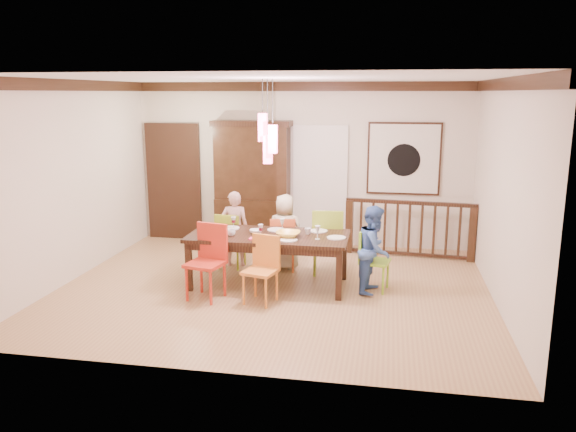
% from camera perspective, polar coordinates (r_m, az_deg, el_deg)
% --- Properties ---
extents(floor, '(6.00, 6.00, 0.00)m').
position_cam_1_polar(floor, '(8.03, -1.51, -7.34)').
color(floor, '#AA7D52').
rests_on(floor, ground).
extents(ceiling, '(6.00, 6.00, 0.00)m').
position_cam_1_polar(ceiling, '(7.56, -1.64, 13.82)').
color(ceiling, white).
rests_on(ceiling, wall_back).
extents(wall_back, '(6.00, 0.00, 6.00)m').
position_cam_1_polar(wall_back, '(10.10, 1.34, 5.22)').
color(wall_back, beige).
rests_on(wall_back, floor).
extents(wall_left, '(0.00, 5.00, 5.00)m').
position_cam_1_polar(wall_left, '(8.78, -21.15, 3.30)').
color(wall_left, beige).
rests_on(wall_left, floor).
extents(wall_right, '(0.00, 5.00, 5.00)m').
position_cam_1_polar(wall_right, '(7.64, 21.05, 2.06)').
color(wall_right, beige).
rests_on(wall_right, floor).
extents(crown_molding, '(6.00, 5.00, 0.16)m').
position_cam_1_polar(crown_molding, '(7.56, -1.63, 13.22)').
color(crown_molding, black).
rests_on(crown_molding, wall_back).
extents(panel_door, '(1.04, 0.07, 2.24)m').
position_cam_1_polar(panel_door, '(10.74, -11.49, 3.26)').
color(panel_door, black).
rests_on(panel_door, wall_back).
extents(white_doorway, '(0.97, 0.05, 2.22)m').
position_cam_1_polar(white_doorway, '(10.07, 3.27, 2.89)').
color(white_doorway, silver).
rests_on(white_doorway, wall_back).
extents(painting, '(1.25, 0.06, 1.25)m').
position_cam_1_polar(painting, '(9.92, 11.69, 5.71)').
color(painting, black).
rests_on(painting, wall_back).
extents(pendant_cluster, '(0.27, 0.21, 1.14)m').
position_cam_1_polar(pendant_cluster, '(7.73, -2.06, 7.90)').
color(pendant_cluster, '#F5496F').
rests_on(pendant_cluster, ceiling).
extents(dining_table, '(2.25, 1.03, 0.75)m').
position_cam_1_polar(dining_table, '(7.98, -1.98, -2.43)').
color(dining_table, black).
rests_on(dining_table, floor).
extents(chair_far_left, '(0.44, 0.44, 0.88)m').
position_cam_1_polar(chair_far_left, '(8.89, -5.77, -2.05)').
color(chair_far_left, '#95B021').
rests_on(chair_far_left, floor).
extents(chair_far_mid, '(0.45, 0.45, 0.85)m').
position_cam_1_polar(chair_far_mid, '(8.69, -0.52, -2.42)').
color(chair_far_mid, '#C84F24').
rests_on(chair_far_mid, floor).
extents(chair_far_right, '(0.51, 0.51, 1.02)m').
position_cam_1_polar(chair_far_right, '(8.54, 4.02, -2.06)').
color(chair_far_right, '#86A528').
rests_on(chair_far_right, floor).
extents(chair_near_left, '(0.54, 0.54, 1.00)m').
position_cam_1_polar(chair_near_left, '(7.55, -8.42, -4.21)').
color(chair_near_left, red).
rests_on(chair_near_left, floor).
extents(chair_near_mid, '(0.49, 0.49, 0.88)m').
position_cam_1_polar(chair_near_mid, '(7.35, -2.84, -5.07)').
color(chair_near_mid, orange).
rests_on(chair_near_mid, floor).
extents(chair_end_right, '(0.45, 0.45, 0.85)m').
position_cam_1_polar(chair_end_right, '(7.91, 8.83, -4.07)').
color(chair_end_right, '#8ACC27').
rests_on(chair_end_right, floor).
extents(china_hutch, '(1.41, 0.46, 2.24)m').
position_cam_1_polar(china_hutch, '(10.11, -3.63, 3.34)').
color(china_hutch, black).
rests_on(china_hutch, floor).
extents(balustrade, '(2.15, 0.28, 0.96)m').
position_cam_1_polar(balustrade, '(9.61, 12.20, -1.19)').
color(balustrade, black).
rests_on(balustrade, floor).
extents(person_far_left, '(0.48, 0.35, 1.21)m').
position_cam_1_polar(person_far_left, '(8.94, -5.43, -1.29)').
color(person_far_left, beige).
rests_on(person_far_left, floor).
extents(person_far_mid, '(0.59, 0.39, 1.19)m').
position_cam_1_polar(person_far_mid, '(8.73, -0.32, -1.63)').
color(person_far_mid, '#BCB08E').
rests_on(person_far_mid, floor).
extents(person_end_right, '(0.56, 0.67, 1.22)m').
position_cam_1_polar(person_end_right, '(7.82, 8.76, -3.36)').
color(person_end_right, '#3F67B3').
rests_on(person_end_right, floor).
extents(serving_bowl, '(0.34, 0.34, 0.08)m').
position_cam_1_polar(serving_bowl, '(7.79, 0.02, -1.88)').
color(serving_bowl, gold).
rests_on(serving_bowl, dining_table).
extents(small_bowl, '(0.19, 0.19, 0.06)m').
position_cam_1_polar(small_bowl, '(8.02, -3.28, -1.58)').
color(small_bowl, white).
rests_on(small_bowl, dining_table).
extents(cup_left, '(0.15, 0.15, 0.09)m').
position_cam_1_polar(cup_left, '(7.90, -5.78, -1.71)').
color(cup_left, silver).
rests_on(cup_left, dining_table).
extents(cup_right, '(0.11, 0.11, 0.09)m').
position_cam_1_polar(cup_right, '(7.95, 2.03, -1.56)').
color(cup_right, silver).
rests_on(cup_right, dining_table).
extents(plate_far_left, '(0.26, 0.26, 0.01)m').
position_cam_1_polar(plate_far_left, '(8.34, -5.85, -1.22)').
color(plate_far_left, white).
rests_on(plate_far_left, dining_table).
extents(plate_far_mid, '(0.26, 0.26, 0.01)m').
position_cam_1_polar(plate_far_mid, '(8.19, -1.22, -1.40)').
color(plate_far_mid, white).
rests_on(plate_far_mid, dining_table).
extents(plate_far_right, '(0.26, 0.26, 0.01)m').
position_cam_1_polar(plate_far_right, '(8.13, 3.14, -1.52)').
color(plate_far_right, white).
rests_on(plate_far_right, dining_table).
extents(plate_near_left, '(0.26, 0.26, 0.01)m').
position_cam_1_polar(plate_near_left, '(7.83, -7.36, -2.16)').
color(plate_near_left, white).
rests_on(plate_near_left, dining_table).
extents(plate_near_mid, '(0.26, 0.26, 0.01)m').
position_cam_1_polar(plate_near_mid, '(7.63, 0.02, -2.44)').
color(plate_near_mid, white).
rests_on(plate_near_mid, dining_table).
extents(plate_end_right, '(0.26, 0.26, 0.01)m').
position_cam_1_polar(plate_end_right, '(7.77, 4.93, -2.21)').
color(plate_end_right, white).
rests_on(plate_end_right, dining_table).
extents(wine_glass_a, '(0.08, 0.08, 0.19)m').
position_cam_1_polar(wine_glass_a, '(8.25, -5.55, -0.73)').
color(wine_glass_a, '#590C19').
rests_on(wine_glass_a, dining_table).
extents(wine_glass_b, '(0.08, 0.08, 0.19)m').
position_cam_1_polar(wine_glass_b, '(8.10, -0.59, -0.93)').
color(wine_glass_b, silver).
rests_on(wine_glass_b, dining_table).
extents(wine_glass_c, '(0.08, 0.08, 0.19)m').
position_cam_1_polar(wine_glass_c, '(7.76, -2.79, -1.54)').
color(wine_glass_c, '#590C19').
rests_on(wine_glass_c, dining_table).
extents(wine_glass_d, '(0.08, 0.08, 0.19)m').
position_cam_1_polar(wine_glass_d, '(7.68, 3.03, -1.69)').
color(wine_glass_d, silver).
rests_on(wine_glass_d, dining_table).
extents(napkin, '(0.18, 0.14, 0.01)m').
position_cam_1_polar(napkin, '(7.70, -3.27, -2.32)').
color(napkin, '#D83359').
rests_on(napkin, dining_table).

